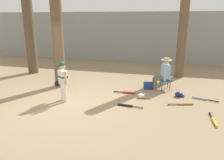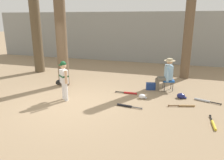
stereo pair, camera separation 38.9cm
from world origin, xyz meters
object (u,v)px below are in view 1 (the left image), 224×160
at_px(folding_stool, 165,80).
at_px(tree_far_left, 29,22).
at_px(bat_wood_tan, 184,104).
at_px(tree_behind_spectator, 183,30).
at_px(young_ballplayer, 63,79).
at_px(batting_helmet_white, 141,96).
at_px(bat_black_composite, 127,105).
at_px(batting_helmet_navy, 179,94).
at_px(bat_aluminum_silver, 202,99).
at_px(handbag_beside_stool, 148,86).
at_px(bat_red_barrel, 127,93).
at_px(bat_yellow_trainer, 214,121).
at_px(seated_spectator, 163,73).
at_px(tree_near_player, 58,35).

height_order(folding_stool, tree_far_left, tree_far_left).
bearing_deg(bat_wood_tan, tree_behind_spectator, 89.95).
xyz_separation_m(young_ballplayer, batting_helmet_white, (2.42, 0.89, -0.68)).
relative_size(bat_black_composite, batting_helmet_white, 2.86).
bearing_deg(batting_helmet_navy, bat_aluminum_silver, -8.13).
bearing_deg(batting_helmet_white, folding_stool, 56.27).
relative_size(handbag_beside_stool, tree_far_left, 0.06).
bearing_deg(bat_red_barrel, batting_helmet_white, -30.22).
relative_size(bat_black_composite, bat_red_barrel, 1.01).
distance_m(bat_yellow_trainer, batting_helmet_navy, 1.93).
relative_size(bat_yellow_trainer, batting_helmet_white, 2.92).
height_order(seated_spectator, handbag_beside_stool, seated_spectator).
distance_m(bat_black_composite, bat_wood_tan, 1.78).
height_order(tree_behind_spectator, bat_aluminum_silver, tree_behind_spectator).
bearing_deg(bat_red_barrel, bat_wood_tan, -18.15).
height_order(seated_spectator, batting_helmet_navy, seated_spectator).
bearing_deg(tree_behind_spectator, batting_helmet_white, -113.67).
relative_size(tree_behind_spectator, folding_stool, 9.92).
relative_size(seated_spectator, batting_helmet_navy, 3.79).
bearing_deg(handbag_beside_stool, tree_near_player, -172.41).
height_order(bat_black_composite, bat_aluminum_silver, same).
distance_m(bat_red_barrel, batting_helmet_white, 0.62).
height_order(bat_wood_tan, bat_red_barrel, same).
bearing_deg(handbag_beside_stool, bat_aluminum_silver, -21.02).
relative_size(bat_red_barrel, batting_helmet_navy, 2.47).
relative_size(seated_spectator, bat_yellow_trainer, 1.48).
bearing_deg(young_ballplayer, tree_far_left, 135.41).
bearing_deg(handbag_beside_stool, tree_behind_spectator, 59.92).
bearing_deg(folding_stool, bat_yellow_trainer, -62.79).
xyz_separation_m(folding_stool, batting_helmet_white, (-0.76, -1.15, -0.30)).
relative_size(tree_behind_spectator, bat_black_composite, 6.06).
distance_m(tree_behind_spectator, bat_aluminum_silver, 3.54).
distance_m(tree_far_left, bat_black_composite, 6.52).
height_order(handbag_beside_stool, bat_black_composite, handbag_beside_stool).
height_order(tree_far_left, bat_aluminum_silver, tree_far_left).
bearing_deg(tree_near_player, tree_behind_spectator, 28.95).
bearing_deg(bat_aluminum_silver, tree_near_player, 177.29).
relative_size(bat_black_composite, bat_wood_tan, 1.00).
bearing_deg(handbag_beside_stool, bat_red_barrel, -134.12).
distance_m(batting_helmet_navy, batting_helmet_white, 1.32).
xyz_separation_m(tree_near_player, bat_black_composite, (2.93, -1.42, -1.97)).
xyz_separation_m(folding_stool, bat_red_barrel, (-1.30, -0.83, -0.33)).
bearing_deg(bat_wood_tan, bat_yellow_trainer, -56.62).
bearing_deg(seated_spectator, tree_far_left, 170.12).
xyz_separation_m(bat_wood_tan, bat_aluminum_silver, (0.61, 0.62, -0.00)).
bearing_deg(handbag_beside_stool, batting_helmet_navy, -28.51).
bearing_deg(bat_aluminum_silver, bat_red_barrel, -179.96).
xyz_separation_m(bat_yellow_trainer, batting_helmet_white, (-2.04, 1.34, 0.04)).
height_order(young_ballplayer, batting_helmet_navy, young_ballplayer).
relative_size(young_ballplayer, seated_spectator, 1.09).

